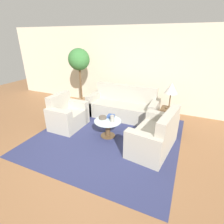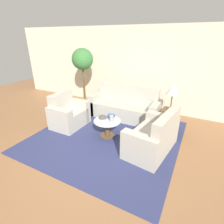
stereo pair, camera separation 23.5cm
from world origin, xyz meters
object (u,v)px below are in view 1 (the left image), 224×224
at_px(loveseat, 156,137).
at_px(bowl, 103,117).
at_px(sofa_main, 123,107).
at_px(coffee_table, 108,126).
at_px(book_stack, 111,116).
at_px(potted_plant, 79,66).
at_px(vase, 112,119).
at_px(armchair, 67,116).
at_px(table_lamp, 171,89).

bearing_deg(loveseat, bowl, -87.41).
xyz_separation_m(sofa_main, bowl, (-0.09, -1.19, 0.15)).
height_order(coffee_table, book_stack, book_stack).
bearing_deg(potted_plant, bowl, -41.75).
height_order(bowl, book_stack, book_stack).
distance_m(loveseat, bowl, 1.36).
height_order(sofa_main, vase, sofa_main).
bearing_deg(coffee_table, bowl, 160.56).
xyz_separation_m(sofa_main, armchair, (-1.16, -1.23, -0.00)).
bearing_deg(armchair, table_lamp, -66.15).
distance_m(bowl, book_stack, 0.21).
bearing_deg(table_lamp, coffee_table, -138.27).
relative_size(armchair, book_stack, 5.50).
bearing_deg(armchair, vase, -91.00).
distance_m(sofa_main, coffee_table, 1.25).
bearing_deg(bowl, vase, -12.63).
xyz_separation_m(coffee_table, bowl, (-0.17, 0.06, 0.18)).
distance_m(armchair, potted_plant, 1.80).
xyz_separation_m(table_lamp, book_stack, (-1.26, -0.92, -0.61)).
bearing_deg(table_lamp, armchair, -156.24).
relative_size(loveseat, potted_plant, 0.72).
height_order(loveseat, vase, loveseat).
bearing_deg(loveseat, sofa_main, -128.32).
bearing_deg(coffee_table, sofa_main, 93.59).
bearing_deg(coffee_table, armchair, 179.07).
xyz_separation_m(armchair, vase, (1.36, -0.03, 0.20)).
bearing_deg(potted_plant, book_stack, -35.74).
bearing_deg(table_lamp, potted_plant, 174.84).
relative_size(loveseat, table_lamp, 2.06).
distance_m(table_lamp, bowl, 1.87).
bearing_deg(table_lamp, book_stack, -143.92).
relative_size(vase, bowl, 0.86).
bearing_deg(loveseat, potted_plant, -109.03).
relative_size(coffee_table, vase, 4.02).
bearing_deg(bowl, sofa_main, 85.79).
distance_m(table_lamp, book_stack, 1.67).
bearing_deg(potted_plant, coffee_table, -39.96).
height_order(coffee_table, table_lamp, table_lamp).
distance_m(loveseat, vase, 1.08).
relative_size(bowl, book_stack, 1.09).
distance_m(sofa_main, armchair, 1.69).
bearing_deg(vase, bowl, 167.37).
bearing_deg(table_lamp, sofa_main, 174.19).
xyz_separation_m(table_lamp, vase, (-1.13, -1.12, -0.56)).
height_order(table_lamp, book_stack, table_lamp).
xyz_separation_m(table_lamp, bowl, (-1.42, -1.06, -0.61)).
height_order(armchair, vase, armchair).
bearing_deg(sofa_main, table_lamp, -5.81).
relative_size(sofa_main, loveseat, 1.49).
xyz_separation_m(sofa_main, table_lamp, (1.33, -0.14, 0.76)).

